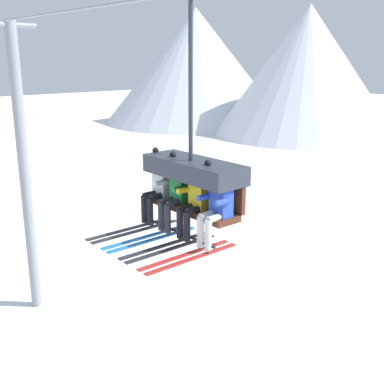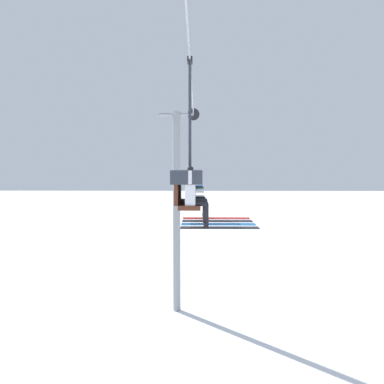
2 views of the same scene
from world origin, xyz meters
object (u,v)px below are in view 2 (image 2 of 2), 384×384
object	(u,v)px
skier_green	(196,195)
lift_tower_far	(177,208)
skier_blue	(196,193)
skier_yellow	(196,193)
chairlift_chair	(187,181)
skier_white	(196,197)

from	to	relation	value
skier_green	lift_tower_far	bearing A→B (deg)	5.81
lift_tower_far	skier_green	size ratio (longest dim) A/B	5.66
skier_blue	skier_yellow	bearing A→B (deg)	179.20
chairlift_chair	skier_blue	distance (m)	0.84
lift_tower_far	skier_green	distance (m)	9.23
lift_tower_far	skier_blue	size ratio (longest dim) A/B	5.66
chairlift_chair	skier_green	size ratio (longest dim) A/B	2.19
skier_green	skier_yellow	size ratio (longest dim) A/B	1.00
lift_tower_far	skier_green	world-z (taller)	lift_tower_far
skier_white	skier_blue	bearing A→B (deg)	-0.26
lift_tower_far	chairlift_chair	world-z (taller)	lift_tower_far
skier_white	skier_green	xyz separation A→B (m)	(0.49, 0.00, 0.00)
lift_tower_far	chairlift_chair	xyz separation A→B (m)	(-8.84, -0.71, 1.60)
skier_blue	chairlift_chair	bearing A→B (deg)	163.47
skier_green	skier_white	bearing A→B (deg)	180.00
chairlift_chair	skier_white	size ratio (longest dim) A/B	2.19
skier_white	skier_green	world-z (taller)	same
lift_tower_far	skier_white	bearing A→B (deg)	-174.49
skier_green	skier_blue	world-z (taller)	skier_green
skier_green	skier_blue	bearing A→B (deg)	-0.39
lift_tower_far	skier_blue	bearing A→B (deg)	-173.44
chairlift_chair	skier_white	world-z (taller)	chairlift_chair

